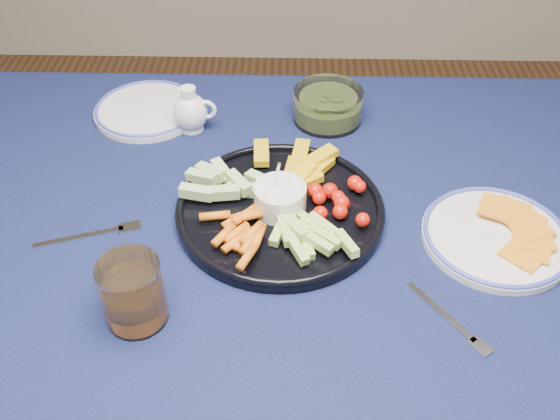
{
  "coord_description": "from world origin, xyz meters",
  "views": [
    {
      "loc": [
        0.12,
        -0.67,
        1.43
      ],
      "look_at": [
        0.1,
        0.08,
        0.76
      ],
      "focal_mm": 40.0,
      "sensor_mm": 36.0,
      "label": 1
    }
  ],
  "objects_px": {
    "creamer_pitcher": "(191,112)",
    "juice_tumbler": "(134,296)",
    "crudite_platter": "(279,206)",
    "pickle_bowl": "(328,107)",
    "dining_table": "(219,287)",
    "cheese_plate": "(496,235)",
    "side_plate_extra": "(148,110)"
  },
  "relations": [
    {
      "from": "dining_table",
      "to": "crudite_platter",
      "type": "distance_m",
      "value": 0.17
    },
    {
      "from": "crudite_platter",
      "to": "creamer_pitcher",
      "type": "bearing_deg",
      "value": 125.26
    },
    {
      "from": "dining_table",
      "to": "juice_tumbler",
      "type": "distance_m",
      "value": 0.21
    },
    {
      "from": "crudite_platter",
      "to": "side_plate_extra",
      "type": "distance_m",
      "value": 0.4
    },
    {
      "from": "creamer_pitcher",
      "to": "cheese_plate",
      "type": "bearing_deg",
      "value": -29.8
    },
    {
      "from": "creamer_pitcher",
      "to": "side_plate_extra",
      "type": "xyz_separation_m",
      "value": [
        -0.1,
        0.05,
        -0.03
      ]
    },
    {
      "from": "dining_table",
      "to": "side_plate_extra",
      "type": "bearing_deg",
      "value": 114.61
    },
    {
      "from": "cheese_plate",
      "to": "side_plate_extra",
      "type": "distance_m",
      "value": 0.7
    },
    {
      "from": "creamer_pitcher",
      "to": "side_plate_extra",
      "type": "bearing_deg",
      "value": 151.72
    },
    {
      "from": "side_plate_extra",
      "to": "creamer_pitcher",
      "type": "bearing_deg",
      "value": -28.28
    },
    {
      "from": "pickle_bowl",
      "to": "juice_tumbler",
      "type": "relative_size",
      "value": 1.34
    },
    {
      "from": "creamer_pitcher",
      "to": "juice_tumbler",
      "type": "bearing_deg",
      "value": -92.1
    },
    {
      "from": "pickle_bowl",
      "to": "side_plate_extra",
      "type": "relative_size",
      "value": 0.64
    },
    {
      "from": "crudite_platter",
      "to": "pickle_bowl",
      "type": "height_order",
      "value": "crudite_platter"
    },
    {
      "from": "creamer_pitcher",
      "to": "juice_tumbler",
      "type": "relative_size",
      "value": 0.9
    },
    {
      "from": "cheese_plate",
      "to": "crudite_platter",
      "type": "bearing_deg",
      "value": 171.65
    },
    {
      "from": "dining_table",
      "to": "side_plate_extra",
      "type": "distance_m",
      "value": 0.43
    },
    {
      "from": "pickle_bowl",
      "to": "cheese_plate",
      "type": "relative_size",
      "value": 0.59
    },
    {
      "from": "pickle_bowl",
      "to": "cheese_plate",
      "type": "xyz_separation_m",
      "value": [
        0.25,
        -0.33,
        -0.02
      ]
    },
    {
      "from": "crudite_platter",
      "to": "cheese_plate",
      "type": "xyz_separation_m",
      "value": [
        0.34,
        -0.05,
        -0.01
      ]
    },
    {
      "from": "dining_table",
      "to": "creamer_pitcher",
      "type": "distance_m",
      "value": 0.36
    },
    {
      "from": "creamer_pitcher",
      "to": "cheese_plate",
      "type": "relative_size",
      "value": 0.4
    },
    {
      "from": "crudite_platter",
      "to": "juice_tumbler",
      "type": "distance_m",
      "value": 0.29
    },
    {
      "from": "dining_table",
      "to": "crudite_platter",
      "type": "xyz_separation_m",
      "value": [
        0.1,
        0.08,
        0.11
      ]
    },
    {
      "from": "dining_table",
      "to": "pickle_bowl",
      "type": "height_order",
      "value": "pickle_bowl"
    },
    {
      "from": "dining_table",
      "to": "pickle_bowl",
      "type": "distance_m",
      "value": 0.42
    },
    {
      "from": "dining_table",
      "to": "crudite_platter",
      "type": "height_order",
      "value": "crudite_platter"
    },
    {
      "from": "juice_tumbler",
      "to": "cheese_plate",
      "type": "bearing_deg",
      "value": 17.14
    },
    {
      "from": "dining_table",
      "to": "juice_tumbler",
      "type": "relative_size",
      "value": 16.53
    },
    {
      "from": "creamer_pitcher",
      "to": "side_plate_extra",
      "type": "height_order",
      "value": "creamer_pitcher"
    },
    {
      "from": "crudite_platter",
      "to": "side_plate_extra",
      "type": "bearing_deg",
      "value": 132.28
    },
    {
      "from": "crudite_platter",
      "to": "creamer_pitcher",
      "type": "distance_m",
      "value": 0.3
    }
  ]
}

